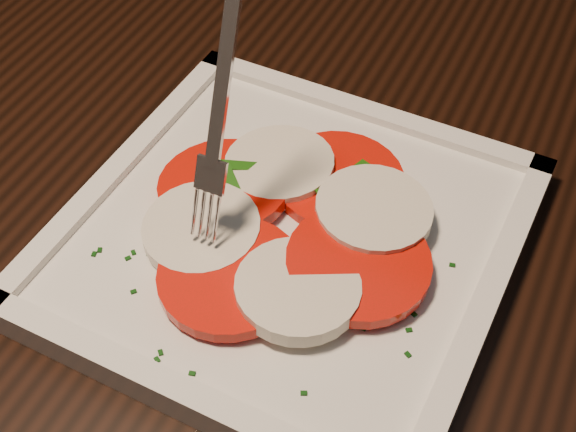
# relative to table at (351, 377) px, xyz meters

# --- Properties ---
(table) EXTENTS (1.21, 0.82, 0.75)m
(table) POSITION_rel_table_xyz_m (0.00, 0.00, 0.00)
(table) COLOR black
(table) RESTS_ON ground
(plate) EXTENTS (0.27, 0.27, 0.01)m
(plate) POSITION_rel_table_xyz_m (-0.05, 0.01, 0.11)
(plate) COLOR white
(plate) RESTS_ON table
(caprese_salad) EXTENTS (0.20, 0.20, 0.02)m
(caprese_salad) POSITION_rel_table_xyz_m (-0.05, 0.01, 0.12)
(caprese_salad) COLOR red
(caprese_salad) RESTS_ON plate
(fork) EXTENTS (0.03, 0.07, 0.15)m
(fork) POSITION_rel_table_xyz_m (-0.09, 0.01, 0.21)
(fork) COLOR white
(fork) RESTS_ON caprese_salad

